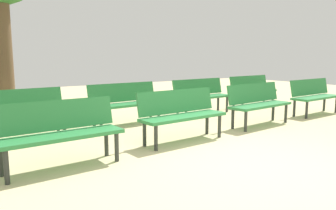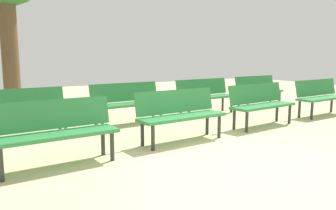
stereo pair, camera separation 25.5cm
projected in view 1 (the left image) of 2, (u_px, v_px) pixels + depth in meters
The scene contains 9 objects.
ground_plane at pixel (256, 164), 4.46m from camera, with size 25.75×25.75×0.00m, color beige.
bench_r0_c1 at pixel (60, 129), 4.29m from camera, with size 1.62×0.55×0.87m.
bench_r0_c2 at pixel (181, 112), 5.63m from camera, with size 1.62×0.57×0.87m.
bench_r0_c3 at pixel (258, 101), 6.93m from camera, with size 1.63×0.61×0.87m.
bench_r0_c4 at pixel (314, 94), 8.24m from camera, with size 1.62×0.56×0.87m.
bench_r1_c1 at pixel (19, 111), 5.72m from camera, with size 1.63×0.60×0.87m.
bench_r1_c2 at pixel (126, 101), 7.04m from camera, with size 1.62×0.57×0.87m.
bench_r1_c3 at pixel (201, 94), 8.31m from camera, with size 1.62×0.57×0.87m.
bench_r1_c4 at pixel (252, 89), 9.66m from camera, with size 1.63×0.58×0.87m.
Camera 1 is at (-3.41, -2.87, 1.45)m, focal length 35.22 mm.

